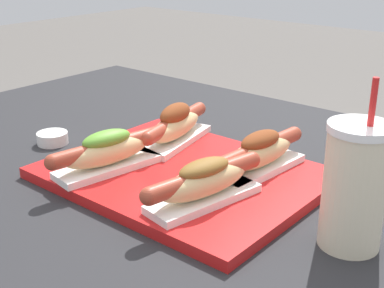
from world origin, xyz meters
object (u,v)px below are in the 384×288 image
(hot_dog_1, at_px, (204,182))
(sauce_bowl, at_px, (52,137))
(hot_dog_0, at_px, (107,151))
(hot_dog_3, at_px, (260,153))
(drink_cup, at_px, (355,186))
(serving_tray, at_px, (184,174))
(hot_dog_2, at_px, (175,126))

(hot_dog_1, xyz_separation_m, sauce_bowl, (-0.41, 0.03, -0.04))
(hot_dog_0, height_order, hot_dog_1, hot_dog_0)
(sauce_bowl, bearing_deg, hot_dog_3, 15.41)
(hot_dog_0, xyz_separation_m, hot_dog_1, (0.20, 0.01, -0.00))
(hot_dog_0, bearing_deg, drink_cup, 9.60)
(hot_dog_1, distance_m, hot_dog_3, 0.14)
(serving_tray, relative_size, hot_dog_0, 1.99)
(sauce_bowl, height_order, drink_cup, drink_cup)
(drink_cup, bearing_deg, hot_dog_2, 165.79)
(serving_tray, distance_m, hot_dog_0, 0.13)
(hot_dog_2, relative_size, sauce_bowl, 3.60)
(hot_dog_1, bearing_deg, hot_dog_3, 89.45)
(serving_tray, relative_size, hot_dog_2, 2.01)
(hot_dog_0, height_order, hot_dog_2, hot_dog_2)
(hot_dog_1, distance_m, sauce_bowl, 0.41)
(hot_dog_1, distance_m, hot_dog_2, 0.25)
(hot_dog_0, distance_m, hot_dog_2, 0.17)
(hot_dog_0, distance_m, sauce_bowl, 0.22)
(serving_tray, distance_m, sauce_bowl, 0.31)
(serving_tray, distance_m, drink_cup, 0.31)
(drink_cup, bearing_deg, serving_tray, 176.96)
(hot_dog_0, relative_size, hot_dog_3, 0.99)
(serving_tray, xyz_separation_m, hot_dog_0, (-0.10, -0.08, 0.04))
(hot_dog_3, bearing_deg, hot_dog_1, -90.55)
(hot_dog_2, xyz_separation_m, hot_dog_3, (0.19, -0.01, -0.00))
(hot_dog_2, height_order, hot_dog_3, hot_dog_2)
(serving_tray, bearing_deg, drink_cup, -3.04)
(serving_tray, xyz_separation_m, hot_dog_1, (0.10, -0.07, 0.04))
(serving_tray, relative_size, hot_dog_3, 1.97)
(hot_dog_0, bearing_deg, hot_dog_2, 89.17)
(hot_dog_2, bearing_deg, hot_dog_0, -90.83)
(hot_dog_1, relative_size, sauce_bowl, 3.62)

